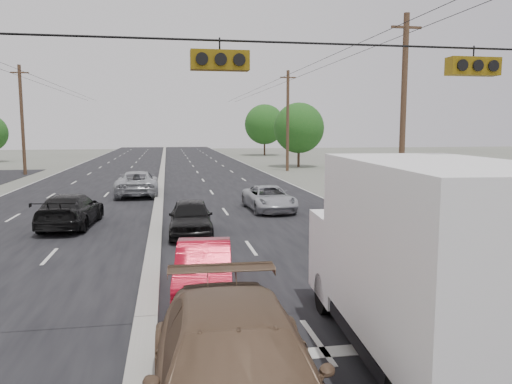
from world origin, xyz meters
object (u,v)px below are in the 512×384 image
queue_car_a (191,218)px  queue_car_b (357,236)px  queue_car_e (367,210)px  oncoming_near (70,211)px  oncoming_far (137,183)px  utility_pole_right_c (288,120)px  queue_car_c (269,199)px  tree_right_mid (299,128)px  red_sedan (204,269)px  utility_pole_left_c (22,119)px  queue_car_d (428,229)px  box_truck (421,260)px  tree_right_far (265,124)px  tan_sedan (236,377)px  utility_pole_right_b (403,112)px

queue_car_a → queue_car_b: bearing=-37.4°
queue_car_a → queue_car_e: (7.90, 1.05, -0.09)m
oncoming_near → oncoming_far: (2.24, 10.07, 0.05)m
oncoming_near → oncoming_far: oncoming_far is taller
utility_pole_right_c → queue_car_b: bearing=-99.8°
queue_car_c → queue_car_a: bearing=-131.9°
tree_right_mid → queue_car_b: size_ratio=1.72×
queue_car_a → queue_car_c: bearing=53.3°
queue_car_c → red_sedan: bearing=-112.0°
utility_pole_left_c → queue_car_a: size_ratio=2.39×
queue_car_d → queue_car_e: bearing=94.8°
red_sedan → oncoming_near: size_ratio=0.79×
box_truck → queue_car_c: bearing=91.9°
tree_right_far → box_truck: 72.05m
box_truck → queue_car_b: (1.75, 7.42, -1.22)m
tree_right_mid → tree_right_far: bearing=87.7°
tree_right_far → tan_sedan: 74.31m
tree_right_mid → box_truck: 47.28m
utility_pole_right_b → oncoming_far: bearing=149.2°
tree_right_mid → queue_car_c: 30.69m
queue_car_a → oncoming_far: 12.94m
tan_sedan → red_sedan: bearing=92.0°
queue_car_e → queue_car_b: bearing=-117.0°
queue_car_c → queue_car_b: bearing=-87.3°
queue_car_e → oncoming_near: (-12.95, 1.52, 0.11)m
box_truck → queue_car_c: box_truck is taller
tan_sedan → queue_car_e: (7.90, 14.44, -0.23)m
queue_car_c → queue_car_e: (3.62, -4.30, -0.02)m
tree_right_mid → tan_sedan: (-13.60, -47.75, -3.48)m
red_sedan → queue_car_d: (8.20, 3.50, 0.06)m
utility_pole_right_b → oncoming_near: bearing=-173.7°
utility_pole_right_c → oncoming_near: 31.59m
utility_pole_right_b → tree_right_far: utility_pole_right_b is taller
box_truck → queue_car_b: size_ratio=1.81×
queue_car_a → queue_car_e: 7.97m
utility_pole_right_c → queue_car_a: bearing=-110.7°
utility_pole_right_c → tree_right_mid: bearing=63.4°
utility_pole_right_c → tan_sedan: size_ratio=1.69×
red_sedan → queue_car_e: red_sedan is taller
queue_car_a → queue_car_d: bearing=-22.5°
tan_sedan → queue_car_a: tan_sedan is taller
tree_right_mid → oncoming_far: bearing=-127.0°
utility_pole_right_c → box_truck: size_ratio=1.33×
utility_pole_left_c → queue_car_b: bearing=-60.3°
utility_pole_right_c → oncoming_far: size_ratio=1.78×
utility_pole_left_c → tree_right_mid: (27.50, 5.00, -0.77)m
box_truck → queue_car_a: box_truck is taller
tan_sedan → queue_car_c: bearing=79.1°
queue_car_a → oncoming_near: size_ratio=0.83×
tree_right_far → red_sedan: tree_right_far is taller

